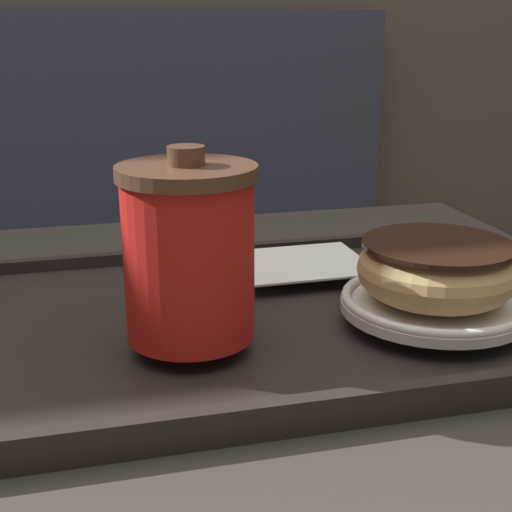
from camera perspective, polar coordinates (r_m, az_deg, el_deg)
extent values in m
cube|color=#33384C|center=(1.58, -13.94, -10.65)|extent=(1.43, 0.44, 0.45)
cube|color=#33384C|center=(1.59, -15.37, 8.59)|extent=(1.43, 0.08, 0.55)
cube|color=#38332D|center=(0.62, -4.08, -6.60)|extent=(0.82, 0.71, 0.03)
cube|color=#282321|center=(0.60, 0.00, -5.26)|extent=(0.48, 0.34, 0.01)
cube|color=#282321|center=(0.46, 5.17, -11.72)|extent=(0.48, 0.01, 0.01)
cube|color=#282321|center=(0.75, -3.08, 0.37)|extent=(0.48, 0.01, 0.01)
cube|color=#282321|center=(0.69, 19.20, -2.20)|extent=(0.01, 0.34, 0.01)
cube|color=white|center=(0.69, 3.63, -0.53)|extent=(0.13, 0.11, 0.00)
cylinder|color=red|center=(0.51, -5.37, -0.28)|extent=(0.09, 0.09, 0.12)
cylinder|color=brown|center=(0.50, -5.58, 6.69)|extent=(0.10, 0.10, 0.01)
cylinder|color=brown|center=(0.50, -5.62, 8.00)|extent=(0.03, 0.03, 0.01)
cylinder|color=white|center=(0.59, 14.00, -3.90)|extent=(0.15, 0.15, 0.01)
torus|color=white|center=(0.59, 14.04, -3.36)|extent=(0.15, 0.15, 0.01)
torus|color=#DBB270|center=(0.58, 14.22, -1.13)|extent=(0.13, 0.13, 0.04)
cylinder|color=black|center=(0.58, 14.38, 0.88)|extent=(0.12, 0.12, 0.00)
ellipsoid|color=silver|center=(0.61, -7.57, -2.58)|extent=(0.03, 0.04, 0.01)
cube|color=silver|center=(0.68, -7.24, -0.75)|extent=(0.03, 0.11, 0.00)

